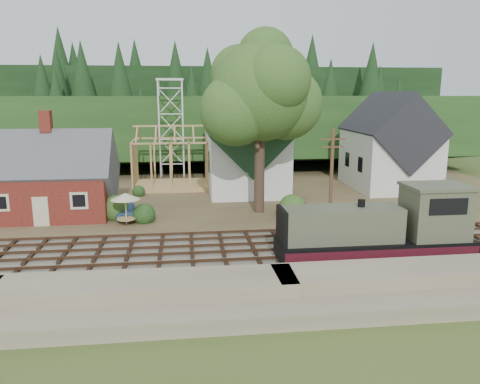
{
  "coord_description": "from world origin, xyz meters",
  "views": [
    {
      "loc": [
        -4.62,
        -30.16,
        10.73
      ],
      "look_at": [
        -0.21,
        6.0,
        3.0
      ],
      "focal_mm": 35.0,
      "sensor_mm": 36.0,
      "label": 1
    }
  ],
  "objects": [
    {
      "name": "village_flat",
      "position": [
        0.0,
        18.0,
        0.15
      ],
      "size": [
        64.0,
        26.0,
        0.3
      ],
      "primitive_type": "cube",
      "color": "brown",
      "rests_on": "ground"
    },
    {
      "name": "patio_set",
      "position": [
        -9.33,
        7.16,
        2.52
      ],
      "size": [
        2.34,
        2.34,
        2.61
      ],
      "color": "silver",
      "rests_on": "village_flat"
    },
    {
      "name": "farmhouse",
      "position": [
        18.0,
        19.0,
        4.87
      ],
      "size": [
        8.4,
        10.8,
        10.6
      ],
      "color": "silver",
      "rests_on": "village_flat"
    },
    {
      "name": "church",
      "position": [
        2.0,
        19.68,
        5.18
      ],
      "size": [
        8.4,
        15.17,
        13.0
      ],
      "color": "silver",
      "rests_on": "village_flat"
    },
    {
      "name": "embankment",
      "position": [
        0.0,
        -8.5,
        0.0
      ],
      "size": [
        64.0,
        5.0,
        1.6
      ],
      "primitive_type": "cube",
      "color": "#7F7259",
      "rests_on": "ground"
    },
    {
      "name": "hillside",
      "position": [
        0.0,
        42.0,
        0.0
      ],
      "size": [
        70.0,
        28.96,
        12.74
      ],
      "primitive_type": "cube",
      "rotation": [
        -0.17,
        0.0,
        0.0
      ],
      "color": "#1E3F19",
      "rests_on": "ground"
    },
    {
      "name": "locomotive",
      "position": [
        7.81,
        -3.0,
        2.17
      ],
      "size": [
        12.31,
        3.08,
        4.91
      ],
      "color": "black",
      "rests_on": "railroad_bed"
    },
    {
      "name": "big_tree",
      "position": [
        2.17,
        10.08,
        10.22
      ],
      "size": [
        10.9,
        8.4,
        14.7
      ],
      "color": "#38281E",
      "rests_on": "village_flat"
    },
    {
      "name": "telegraph_pole_near",
      "position": [
        7.0,
        5.2,
        4.25
      ],
      "size": [
        2.2,
        0.28,
        8.0
      ],
      "color": "#4C331E",
      "rests_on": "ground"
    },
    {
      "name": "lattice_tower",
      "position": [
        -6.0,
        28.0,
        10.03
      ],
      "size": [
        3.2,
        3.2,
        12.12
      ],
      "color": "silver",
      "rests_on": "village_flat"
    },
    {
      "name": "car_blue",
      "position": [
        -9.62,
        9.57,
        0.94
      ],
      "size": [
        1.69,
        3.83,
        1.28
      ],
      "primitive_type": "imported",
      "rotation": [
        0.0,
        0.0,
        0.05
      ],
      "color": "#6195D0",
      "rests_on": "village_flat"
    },
    {
      "name": "railroad_bed",
      "position": [
        0.0,
        0.0,
        0.08
      ],
      "size": [
        64.0,
        11.0,
        0.16
      ],
      "primitive_type": "cube",
      "color": "#726B5B",
      "rests_on": "ground"
    },
    {
      "name": "ridge",
      "position": [
        0.0,
        58.0,
        0.0
      ],
      "size": [
        80.0,
        20.0,
        12.0
      ],
      "primitive_type": "cube",
      "color": "black",
      "rests_on": "ground"
    },
    {
      "name": "depot",
      "position": [
        -16.0,
        11.0,
        3.21
      ],
      "size": [
        10.8,
        7.41,
        9.0
      ],
      "color": "#5C1517",
      "rests_on": "village_flat"
    },
    {
      "name": "car_green",
      "position": [
        -18.23,
        10.63,
        0.87
      ],
      "size": [
        3.64,
        2.25,
        1.13
      ],
      "primitive_type": "imported",
      "rotation": [
        0.0,
        0.0,
        1.9
      ],
      "color": "#83A170",
      "rests_on": "village_flat"
    },
    {
      "name": "timber_frame",
      "position": [
        -6.0,
        22.0,
        3.27
      ],
      "size": [
        8.2,
        6.2,
        6.99
      ],
      "color": "tan",
      "rests_on": "village_flat"
    },
    {
      "name": "car_red",
      "position": [
        18.02,
        16.97,
        0.89
      ],
      "size": [
        4.58,
        2.88,
        1.18
      ],
      "primitive_type": "imported",
      "rotation": [
        0.0,
        0.0,
        1.34
      ],
      "color": "#AD190D",
      "rests_on": "village_flat"
    },
    {
      "name": "ground",
      "position": [
        0.0,
        0.0,
        0.0
      ],
      "size": [
        140.0,
        140.0,
        0.0
      ],
      "primitive_type": "plane",
      "color": "#384C1E",
      "rests_on": "ground"
    }
  ]
}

